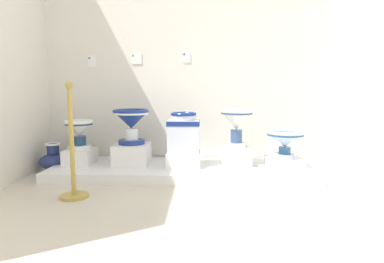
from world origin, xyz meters
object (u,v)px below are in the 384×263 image
(antique_toilet_squat_floral, at_px, (285,139))
(plinth_block_leftmost, at_px, (236,156))
(antique_toilet_tall_cobalt, at_px, (131,121))
(antique_toilet_slender_white, at_px, (184,132))
(decorative_vase_corner, at_px, (54,160))
(plinth_block_squat_floral, at_px, (284,162))
(info_placard_first, at_px, (92,61))
(antique_toilet_leftmost, at_px, (237,121))
(antique_toilet_pale_glazed, at_px, (79,130))
(stanchion_post_near_left, at_px, (73,163))
(info_placard_second, at_px, (136,59))
(info_placard_third, at_px, (186,57))
(plinth_block_tall_cobalt, at_px, (132,154))
(plinth_block_slender_white, at_px, (184,159))
(plinth_block_pale_glazed, at_px, (80,156))

(antique_toilet_squat_floral, bearing_deg, plinth_block_leftmost, 169.96)
(antique_toilet_tall_cobalt, xyz_separation_m, plinth_block_leftmost, (1.17, 0.01, -0.40))
(antique_toilet_slender_white, height_order, decorative_vase_corner, antique_toilet_slender_white)
(plinth_block_squat_floral, xyz_separation_m, antique_toilet_squat_floral, (-0.00, 0.00, 0.26))
(plinth_block_leftmost, distance_m, decorative_vase_corner, 2.10)
(info_placard_first, bearing_deg, antique_toilet_leftmost, -13.68)
(antique_toilet_pale_glazed, height_order, stanchion_post_near_left, stanchion_post_near_left)
(antique_toilet_slender_white, xyz_separation_m, antique_toilet_leftmost, (0.58, 0.06, 0.11))
(info_placard_second, xyz_separation_m, info_placard_third, (0.61, -0.00, 0.01))
(antique_toilet_pale_glazed, bearing_deg, plinth_block_squat_floral, -1.83)
(info_placard_first, distance_m, stanchion_post_near_left, 1.63)
(antique_toilet_pale_glazed, bearing_deg, decorative_vase_corner, 172.27)
(antique_toilet_pale_glazed, bearing_deg, info_placard_third, 20.37)
(info_placard_second, relative_size, decorative_vase_corner, 0.38)
(plinth_block_tall_cobalt, xyz_separation_m, antique_toilet_squat_floral, (1.69, -0.08, 0.19))
(plinth_block_tall_cobalt, distance_m, stanchion_post_near_left, 0.92)
(antique_toilet_pale_glazed, height_order, plinth_block_leftmost, antique_toilet_pale_glazed)
(antique_toilet_squat_floral, bearing_deg, plinth_block_tall_cobalt, 177.35)
(antique_toilet_pale_glazed, bearing_deg, antique_toilet_leftmost, 0.60)
(info_placard_third, bearing_deg, antique_toilet_pale_glazed, -159.63)
(decorative_vase_corner, bearing_deg, plinth_block_leftmost, -0.73)
(plinth_block_squat_floral, height_order, decorative_vase_corner, decorative_vase_corner)
(antique_toilet_tall_cobalt, distance_m, plinth_block_slender_white, 0.72)
(antique_toilet_slender_white, distance_m, decorative_vase_corner, 1.55)
(antique_toilet_squat_floral, bearing_deg, antique_toilet_leftmost, 169.96)
(antique_toilet_tall_cobalt, distance_m, stanchion_post_near_left, 0.96)
(plinth_block_slender_white, bearing_deg, antique_toilet_squat_floral, -1.80)
(stanchion_post_near_left, bearing_deg, antique_toilet_slender_white, 41.43)
(plinth_block_squat_floral, relative_size, info_placard_third, 3.04)
(plinth_block_slender_white, xyz_separation_m, antique_toilet_squat_floral, (1.10, -0.03, 0.23))
(plinth_block_pale_glazed, height_order, antique_toilet_tall_cobalt, antique_toilet_tall_cobalt)
(antique_toilet_squat_floral, height_order, info_placard_second, info_placard_second)
(antique_toilet_pale_glazed, xyz_separation_m, info_placard_second, (0.57, 0.44, 0.83))
(antique_toilet_leftmost, bearing_deg, antique_toilet_tall_cobalt, -179.36)
(stanchion_post_near_left, bearing_deg, info_placard_second, 76.53)
(info_placard_first, bearing_deg, plinth_block_pale_glazed, -93.52)
(plinth_block_leftmost, bearing_deg, stanchion_post_near_left, -150.01)
(antique_toilet_squat_floral, bearing_deg, info_placard_second, 163.23)
(plinth_block_leftmost, bearing_deg, antique_toilet_squat_floral, -10.04)
(plinth_block_tall_cobalt, distance_m, info_placard_first, 1.28)
(info_placard_third, bearing_deg, info_placard_first, 180.00)
(info_placard_second, bearing_deg, plinth_block_pale_glazed, -142.43)
(decorative_vase_corner, bearing_deg, info_placard_second, 23.62)
(antique_toilet_tall_cobalt, relative_size, plinth_block_leftmost, 1.19)
(plinth_block_tall_cobalt, relative_size, antique_toilet_leftmost, 0.90)
(plinth_block_tall_cobalt, bearing_deg, info_placard_second, 92.37)
(plinth_block_leftmost, bearing_deg, info_placard_first, 166.32)
(antique_toilet_pale_glazed, distance_m, decorative_vase_corner, 0.49)
(antique_toilet_pale_glazed, bearing_deg, stanchion_post_near_left, -72.60)
(plinth_block_tall_cobalt, height_order, plinth_block_squat_floral, plinth_block_tall_cobalt)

